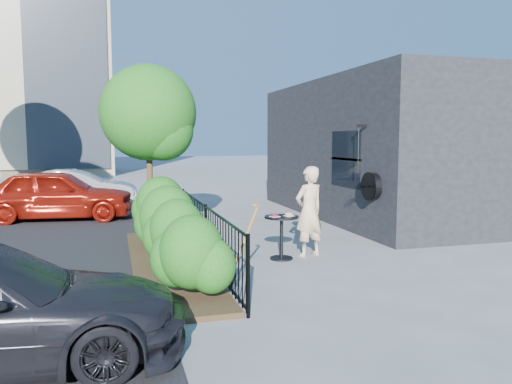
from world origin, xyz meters
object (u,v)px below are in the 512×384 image
object	(u,v)px
cafe_table	(282,229)
car_red	(56,194)
shovel	(242,251)
woman	(309,211)
car_silver	(76,189)
patio_tree	(152,119)

from	to	relation	value
cafe_table	car_red	xyz separation A→B (m)	(-4.64, 6.26, 0.15)
shovel	cafe_table	bearing A→B (deg)	53.19
woman	car_silver	size ratio (longest dim) A/B	0.45
car_red	car_silver	size ratio (longest dim) A/B	1.08
cafe_table	car_red	distance (m)	7.80
cafe_table	car_silver	world-z (taller)	car_silver
shovel	car_red	size ratio (longest dim) A/B	0.31
car_red	shovel	bearing A→B (deg)	-150.02
car_red	car_silver	world-z (taller)	car_red
patio_tree	woman	world-z (taller)	patio_tree
shovel	woman	bearing A→B (deg)	43.55
shovel	car_silver	bearing A→B (deg)	106.98
car_silver	cafe_table	bearing A→B (deg)	-149.46
car_silver	woman	bearing A→B (deg)	-145.95
woman	patio_tree	bearing A→B (deg)	-63.13
woman	shovel	distance (m)	2.51
shovel	car_red	xyz separation A→B (m)	(-3.44, 7.87, 0.14)
patio_tree	cafe_table	bearing A→B (deg)	-52.69
car_silver	patio_tree	bearing A→B (deg)	-155.78
shovel	car_red	distance (m)	8.59
cafe_table	car_silver	xyz separation A→B (m)	(-4.27, 8.44, 0.08)
patio_tree	car_silver	size ratio (longest dim) A/B	1.00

